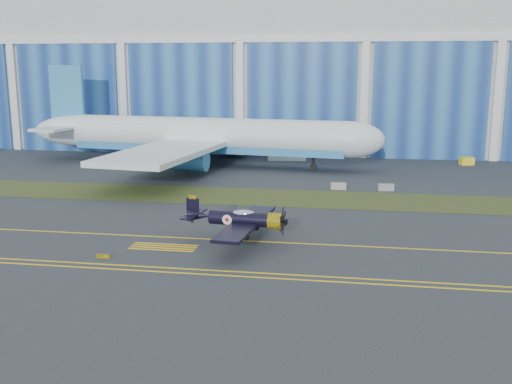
% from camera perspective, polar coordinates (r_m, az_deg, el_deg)
% --- Properties ---
extents(ground, '(260.00, 260.00, 0.00)m').
position_cam_1_polar(ground, '(59.62, 10.45, -3.75)').
color(ground, '#2C333A').
rests_on(ground, ground).
extents(grass_median, '(260.00, 10.00, 0.02)m').
position_cam_1_polar(grass_median, '(73.20, 10.29, -0.81)').
color(grass_median, '#475128').
rests_on(grass_median, ground).
extents(hangar, '(220.00, 45.70, 30.00)m').
position_cam_1_polar(hangar, '(129.25, 10.24, 11.30)').
color(hangar, silver).
rests_on(hangar, ground).
extents(taxiway_centreline, '(200.00, 0.20, 0.02)m').
position_cam_1_polar(taxiway_centreline, '(54.81, 10.52, -5.13)').
color(taxiway_centreline, yellow).
rests_on(taxiway_centreline, ground).
extents(edge_line_near, '(80.00, 0.20, 0.02)m').
position_cam_1_polar(edge_line_near, '(45.80, 10.70, -8.58)').
color(edge_line_near, yellow).
rests_on(edge_line_near, ground).
extents(edge_line_far, '(80.00, 0.20, 0.02)m').
position_cam_1_polar(edge_line_far, '(46.74, 10.68, -8.15)').
color(edge_line_far, yellow).
rests_on(edge_line_far, ground).
extents(hold_short_ladder, '(6.00, 2.40, 0.02)m').
position_cam_1_polar(hold_short_ladder, '(54.43, -8.80, -5.19)').
color(hold_short_ladder, yellow).
rests_on(hold_short_ladder, ground).
extents(guard_board_left, '(1.20, 0.15, 0.35)m').
position_cam_1_polar(guard_board_left, '(52.31, -14.33, -5.95)').
color(guard_board_left, yellow).
rests_on(guard_board_left, ground).
extents(warbird, '(11.81, 13.79, 3.81)m').
position_cam_1_polar(warbird, '(54.12, -1.56, -2.56)').
color(warbird, black).
rests_on(warbird, ground).
extents(jetliner, '(69.46, 61.06, 22.12)m').
position_cam_1_polar(jetliner, '(97.02, -4.78, 9.00)').
color(jetliner, white).
rests_on(jetliner, ground).
extents(shipping_container, '(6.86, 3.50, 2.84)m').
position_cam_1_polar(shipping_container, '(103.67, 2.96, 3.86)').
color(shipping_container, silver).
rests_on(shipping_container, ground).
extents(tug, '(2.42, 1.87, 1.25)m').
position_cam_1_polar(tug, '(104.21, 19.43, 2.79)').
color(tug, yellow).
rests_on(tug, ground).
extents(barrier_a, '(2.02, 0.66, 0.90)m').
position_cam_1_polar(barrier_a, '(79.24, 7.87, 0.55)').
color(barrier_a, '#979B8B').
rests_on(barrier_a, ground).
extents(barrier_b, '(2.06, 0.86, 0.90)m').
position_cam_1_polar(barrier_b, '(79.55, 12.28, 0.44)').
color(barrier_b, gray).
rests_on(barrier_b, ground).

